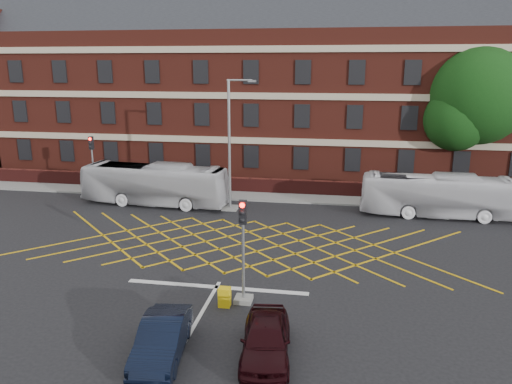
% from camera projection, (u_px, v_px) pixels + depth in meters
% --- Properties ---
extents(ground, '(120.00, 120.00, 0.00)m').
position_uv_depth(ground, '(234.00, 257.00, 24.95)').
color(ground, black).
rests_on(ground, ground).
extents(victorian_building, '(51.00, 12.17, 20.40)m').
position_uv_depth(victorian_building, '(288.00, 82.00, 43.96)').
color(victorian_building, maroon).
rests_on(victorian_building, ground).
extents(boundary_wall, '(56.00, 0.50, 1.10)m').
position_uv_depth(boundary_wall, '(271.00, 186.00, 37.22)').
color(boundary_wall, '#481513').
rests_on(boundary_wall, ground).
extents(far_pavement, '(60.00, 3.00, 0.12)m').
position_uv_depth(far_pavement, '(269.00, 196.00, 36.39)').
color(far_pavement, slate).
rests_on(far_pavement, ground).
extents(box_junction_hatching, '(8.22, 8.22, 0.02)m').
position_uv_depth(box_junction_hatching, '(242.00, 244.00, 26.86)').
color(box_junction_hatching, '#CC990C').
rests_on(box_junction_hatching, ground).
extents(stop_line, '(8.00, 0.30, 0.02)m').
position_uv_depth(stop_line, '(216.00, 287.00, 21.61)').
color(stop_line, silver).
rests_on(stop_line, ground).
extents(centre_line, '(0.15, 14.00, 0.02)m').
position_uv_depth(centre_line, '(165.00, 377.00, 15.40)').
color(centre_line, silver).
rests_on(centre_line, ground).
extents(bus_left, '(10.39, 3.29, 2.84)m').
position_uv_depth(bus_left, '(155.00, 184.00, 34.08)').
color(bus_left, silver).
rests_on(bus_left, ground).
extents(bus_right, '(9.79, 2.61, 2.71)m').
position_uv_depth(bus_right, '(439.00, 196.00, 31.38)').
color(bus_right, silver).
rests_on(bus_right, ground).
extents(car_navy, '(1.86, 4.10, 1.30)m').
position_uv_depth(car_navy, '(162.00, 339.00, 16.31)').
color(car_navy, black).
rests_on(car_navy, ground).
extents(car_maroon, '(1.99, 4.09, 1.34)m').
position_uv_depth(car_maroon, '(266.00, 339.00, 16.28)').
color(car_maroon, black).
rests_on(car_maroon, ground).
extents(deciduous_tree, '(7.51, 7.22, 10.73)m').
position_uv_depth(deciduous_tree, '(476.00, 103.00, 36.77)').
color(deciduous_tree, black).
rests_on(deciduous_tree, ground).
extents(traffic_light_near, '(0.70, 0.70, 4.27)m').
position_uv_depth(traffic_light_near, '(243.00, 261.00, 19.86)').
color(traffic_light_near, slate).
rests_on(traffic_light_near, ground).
extents(traffic_light_far, '(0.70, 0.70, 4.27)m').
position_uv_depth(traffic_light_far, '(93.00, 170.00, 36.90)').
color(traffic_light_far, slate).
rests_on(traffic_light_far, ground).
extents(street_lamp, '(2.25, 1.00, 8.48)m').
position_uv_depth(street_lamp, '(231.00, 167.00, 32.49)').
color(street_lamp, slate).
rests_on(street_lamp, ground).
extents(direction_signs, '(1.10, 0.16, 2.20)m').
position_uv_depth(direction_signs, '(105.00, 173.00, 37.68)').
color(direction_signs, gray).
rests_on(direction_signs, ground).
extents(utility_cabinet, '(0.47, 0.38, 0.79)m').
position_uv_depth(utility_cabinet, '(225.00, 297.00, 19.82)').
color(utility_cabinet, yellow).
rests_on(utility_cabinet, ground).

